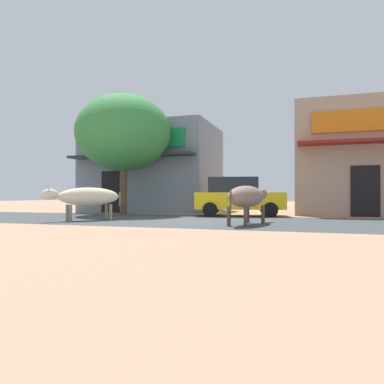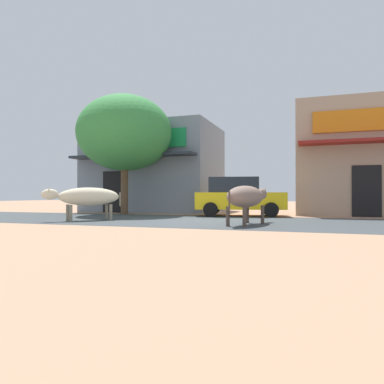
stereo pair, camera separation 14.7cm
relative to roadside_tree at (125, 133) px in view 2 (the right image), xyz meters
The scene contains 8 objects.
ground 6.56m from the roadside_tree, 33.00° to the right, with size 80.00×80.00×0.00m, color tan.
asphalt_road 6.56m from the roadside_tree, 33.00° to the right, with size 72.00×5.93×0.00m, color #3D4447.
storefront_left_cafe 3.96m from the roadside_tree, 91.67° to the left, with size 6.80×5.83×4.67m.
storefront_right_club 11.75m from the roadside_tree, 18.40° to the left, with size 6.97×5.83×5.06m.
roadside_tree is the anchor object (origin of this frame).
parked_hatchback_car 6.05m from the roadside_tree, ahead, with size 4.01×2.58×1.64m.
cow_near_brown 5.06m from the roadside_tree, 78.97° to the right, with size 2.09×2.35×1.16m.
cow_far_dark 8.18m from the roadside_tree, 32.57° to the right, with size 1.19×2.80×1.17m.
Camera 2 is at (3.85, -12.05, 0.90)m, focal length 33.98 mm.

